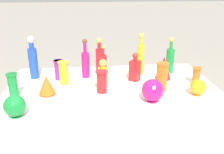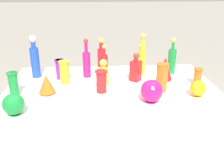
{
  "view_description": "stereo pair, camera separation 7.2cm",
  "coord_description": "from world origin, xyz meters",
  "px_view_note": "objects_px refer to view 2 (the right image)",
  "views": [
    {
      "loc": [
        -0.2,
        -1.94,
        1.61
      ],
      "look_at": [
        0.0,
        0.0,
        0.86
      ],
      "focal_mm": 40.0,
      "sensor_mm": 36.0,
      "label": 1
    },
    {
      "loc": [
        -0.12,
        -1.95,
        1.61
      ],
      "look_at": [
        0.0,
        0.0,
        0.86
      ],
      "focal_mm": 40.0,
      "sensor_mm": 36.0,
      "label": 2
    }
  ],
  "objects_px": {
    "tall_bottle_1": "(142,57)",
    "square_decanter_1": "(103,74)",
    "slender_vase_5": "(60,68)",
    "round_bowl_1": "(198,88)",
    "tall_bottle_5": "(101,56)",
    "slender_vase_3": "(64,71)",
    "tall_bottle_4": "(172,60)",
    "slender_vase_0": "(162,77)",
    "slender_vase_4": "(101,81)",
    "round_bowl_0": "(152,91)",
    "fluted_vase_0": "(165,68)",
    "round_bowl_2": "(14,104)",
    "fluted_vase_1": "(47,84)",
    "square_decanter_0": "(136,69)",
    "slender_vase_2": "(198,76)",
    "slender_vase_1": "(13,84)",
    "tall_bottle_0": "(35,58)",
    "tall_bottle_3": "(104,64)",
    "tall_bottle_2": "(87,62)"
  },
  "relations": [
    {
      "from": "slender_vase_3",
      "to": "fluted_vase_1",
      "type": "bearing_deg",
      "value": -118.42
    },
    {
      "from": "slender_vase_0",
      "to": "fluted_vase_1",
      "type": "distance_m",
      "value": 0.93
    },
    {
      "from": "tall_bottle_4",
      "to": "round_bowl_1",
      "type": "bearing_deg",
      "value": -84.01
    },
    {
      "from": "round_bowl_0",
      "to": "slender_vase_4",
      "type": "bearing_deg",
      "value": 150.29
    },
    {
      "from": "tall_bottle_4",
      "to": "slender_vase_2",
      "type": "bearing_deg",
      "value": -66.39
    },
    {
      "from": "slender_vase_4",
      "to": "round_bowl_0",
      "type": "height_order",
      "value": "slender_vase_4"
    },
    {
      "from": "tall_bottle_0",
      "to": "slender_vase_5",
      "type": "distance_m",
      "value": 0.25
    },
    {
      "from": "square_decanter_0",
      "to": "round_bowl_1",
      "type": "relative_size",
      "value": 1.96
    },
    {
      "from": "fluted_vase_1",
      "to": "round_bowl_0",
      "type": "distance_m",
      "value": 0.83
    },
    {
      "from": "tall_bottle_5",
      "to": "slender_vase_3",
      "type": "distance_m",
      "value": 0.5
    },
    {
      "from": "round_bowl_1",
      "to": "round_bowl_2",
      "type": "xyz_separation_m",
      "value": [
        -1.35,
        -0.21,
        0.01
      ]
    },
    {
      "from": "tall_bottle_4",
      "to": "square_decanter_0",
      "type": "relative_size",
      "value": 1.36
    },
    {
      "from": "tall_bottle_0",
      "to": "slender_vase_2",
      "type": "height_order",
      "value": "tall_bottle_0"
    },
    {
      "from": "tall_bottle_0",
      "to": "tall_bottle_1",
      "type": "bearing_deg",
      "value": 0.67
    },
    {
      "from": "tall_bottle_2",
      "to": "slender_vase_5",
      "type": "distance_m",
      "value": 0.25
    },
    {
      "from": "slender_vase_4",
      "to": "fluted_vase_1",
      "type": "relative_size",
      "value": 1.14
    },
    {
      "from": "square_decanter_0",
      "to": "slender_vase_0",
      "type": "bearing_deg",
      "value": -53.67
    },
    {
      "from": "tall_bottle_2",
      "to": "square_decanter_0",
      "type": "distance_m",
      "value": 0.46
    },
    {
      "from": "round_bowl_2",
      "to": "slender_vase_4",
      "type": "bearing_deg",
      "value": 29.82
    },
    {
      "from": "tall_bottle_0",
      "to": "slender_vase_4",
      "type": "bearing_deg",
      "value": -32.34
    },
    {
      "from": "slender_vase_1",
      "to": "fluted_vase_1",
      "type": "distance_m",
      "value": 0.25
    },
    {
      "from": "fluted_vase_1",
      "to": "slender_vase_4",
      "type": "bearing_deg",
      "value": 0.65
    },
    {
      "from": "tall_bottle_1",
      "to": "slender_vase_0",
      "type": "distance_m",
      "value": 0.42
    },
    {
      "from": "slender_vase_5",
      "to": "fluted_vase_1",
      "type": "bearing_deg",
      "value": -100.9
    },
    {
      "from": "tall_bottle_3",
      "to": "slender_vase_4",
      "type": "height_order",
      "value": "tall_bottle_3"
    },
    {
      "from": "slender_vase_3",
      "to": "slender_vase_5",
      "type": "relative_size",
      "value": 1.12
    },
    {
      "from": "tall_bottle_1",
      "to": "tall_bottle_4",
      "type": "xyz_separation_m",
      "value": [
        0.29,
        0.01,
        -0.04
      ]
    },
    {
      "from": "tall_bottle_1",
      "to": "slender_vase_4",
      "type": "height_order",
      "value": "tall_bottle_1"
    },
    {
      "from": "tall_bottle_5",
      "to": "round_bowl_0",
      "type": "distance_m",
      "value": 0.86
    },
    {
      "from": "tall_bottle_5",
      "to": "slender_vase_1",
      "type": "height_order",
      "value": "tall_bottle_5"
    },
    {
      "from": "slender_vase_5",
      "to": "round_bowl_1",
      "type": "height_order",
      "value": "slender_vase_5"
    },
    {
      "from": "tall_bottle_4",
      "to": "slender_vase_3",
      "type": "height_order",
      "value": "tall_bottle_4"
    },
    {
      "from": "square_decanter_1",
      "to": "slender_vase_5",
      "type": "bearing_deg",
      "value": 158.64
    },
    {
      "from": "tall_bottle_1",
      "to": "square_decanter_1",
      "type": "height_order",
      "value": "tall_bottle_1"
    },
    {
      "from": "slender_vase_2",
      "to": "round_bowl_0",
      "type": "bearing_deg",
      "value": -147.61
    },
    {
      "from": "tall_bottle_2",
      "to": "slender_vase_3",
      "type": "bearing_deg",
      "value": -142.17
    },
    {
      "from": "slender_vase_3",
      "to": "slender_vase_5",
      "type": "xyz_separation_m",
      "value": [
        -0.05,
        0.11,
        -0.01
      ]
    },
    {
      "from": "slender_vase_2",
      "to": "slender_vase_4",
      "type": "relative_size",
      "value": 0.84
    },
    {
      "from": "slender_vase_1",
      "to": "slender_vase_4",
      "type": "distance_m",
      "value": 0.69
    },
    {
      "from": "tall_bottle_1",
      "to": "round_bowl_0",
      "type": "distance_m",
      "value": 0.61
    },
    {
      "from": "tall_bottle_4",
      "to": "square_decanter_1",
      "type": "relative_size",
      "value": 1.56
    },
    {
      "from": "fluted_vase_0",
      "to": "round_bowl_2",
      "type": "xyz_separation_m",
      "value": [
        -1.18,
        -0.58,
        -0.03
      ]
    },
    {
      "from": "slender_vase_1",
      "to": "round_bowl_2",
      "type": "xyz_separation_m",
      "value": [
        0.09,
        -0.3,
        -0.03
      ]
    },
    {
      "from": "slender_vase_1",
      "to": "round_bowl_0",
      "type": "bearing_deg",
      "value": -9.26
    },
    {
      "from": "slender_vase_0",
      "to": "round_bowl_1",
      "type": "distance_m",
      "value": 0.29
    },
    {
      "from": "slender_vase_0",
      "to": "fluted_vase_1",
      "type": "bearing_deg",
      "value": 179.57
    },
    {
      "from": "tall_bottle_1",
      "to": "square_decanter_1",
      "type": "xyz_separation_m",
      "value": [
        -0.38,
        -0.23,
        -0.08
      ]
    },
    {
      "from": "tall_bottle_2",
      "to": "slender_vase_5",
      "type": "relative_size",
      "value": 2.0
    },
    {
      "from": "round_bowl_2",
      "to": "tall_bottle_0",
      "type": "bearing_deg",
      "value": 90.77
    },
    {
      "from": "slender_vase_0",
      "to": "round_bowl_0",
      "type": "distance_m",
      "value": 0.24
    }
  ]
}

